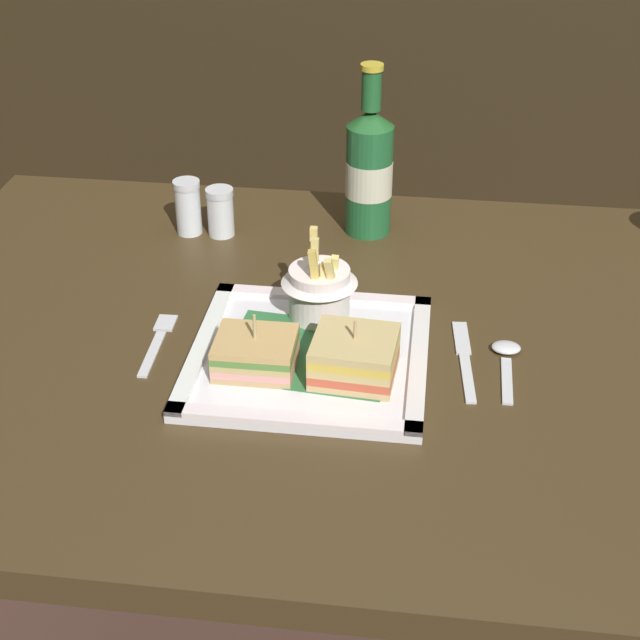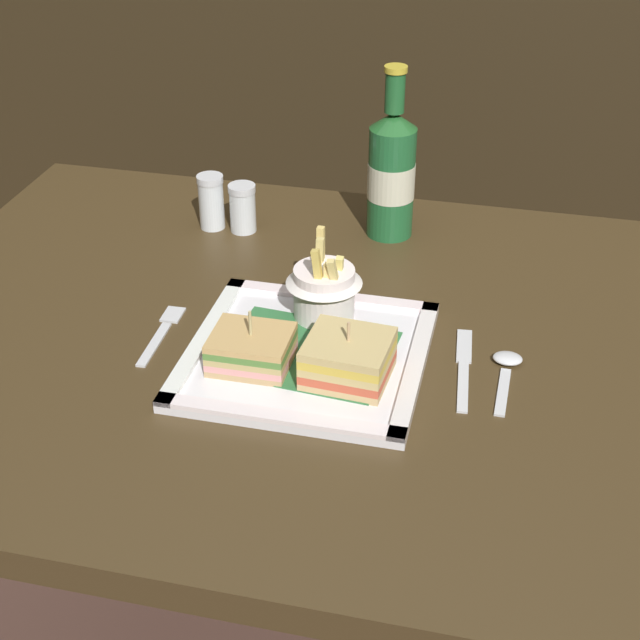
{
  "view_description": "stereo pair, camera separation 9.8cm",
  "coord_description": "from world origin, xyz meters",
  "px_view_note": "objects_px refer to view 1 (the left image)",
  "views": [
    {
      "loc": [
        0.11,
        -0.97,
        1.38
      ],
      "look_at": [
        -0.01,
        -0.03,
        0.78
      ],
      "focal_mm": 53.22,
      "sensor_mm": 36.0,
      "label": 1
    },
    {
      "loc": [
        0.21,
        -0.96,
        1.38
      ],
      "look_at": [
        -0.01,
        -0.03,
        0.78
      ],
      "focal_mm": 53.22,
      "sensor_mm": 36.0,
      "label": 2
    }
  ],
  "objects_px": {
    "sandwich_half_left": "(256,353)",
    "pepper_shaker": "(221,215)",
    "beer_bottle": "(369,170)",
    "fries_cup": "(319,284)",
    "salt_shaker": "(188,210)",
    "square_plate": "(309,356)",
    "spoon": "(506,355)",
    "dining_table": "(330,433)",
    "sandwich_half_right": "(354,357)",
    "fork": "(158,341)",
    "knife": "(464,356)"
  },
  "relations": [
    {
      "from": "sandwich_half_left",
      "to": "spoon",
      "type": "bearing_deg",
      "value": 13.67
    },
    {
      "from": "pepper_shaker",
      "to": "beer_bottle",
      "type": "bearing_deg",
      "value": 10.89
    },
    {
      "from": "beer_bottle",
      "to": "fries_cup",
      "type": "bearing_deg",
      "value": -98.05
    },
    {
      "from": "dining_table",
      "to": "fork",
      "type": "distance_m",
      "value": 0.26
    },
    {
      "from": "fries_cup",
      "to": "spoon",
      "type": "distance_m",
      "value": 0.24
    },
    {
      "from": "dining_table",
      "to": "beer_bottle",
      "type": "height_order",
      "value": "beer_bottle"
    },
    {
      "from": "sandwich_half_right",
      "to": "pepper_shaker",
      "type": "height_order",
      "value": "sandwich_half_right"
    },
    {
      "from": "sandwich_half_left",
      "to": "knife",
      "type": "height_order",
      "value": "sandwich_half_left"
    },
    {
      "from": "sandwich_half_left",
      "to": "pepper_shaker",
      "type": "relative_size",
      "value": 1.26
    },
    {
      "from": "sandwich_half_right",
      "to": "square_plate",
      "type": "bearing_deg",
      "value": 147.13
    },
    {
      "from": "spoon",
      "to": "pepper_shaker",
      "type": "xyz_separation_m",
      "value": [
        -0.41,
        0.27,
        0.03
      ]
    },
    {
      "from": "sandwich_half_left",
      "to": "beer_bottle",
      "type": "height_order",
      "value": "beer_bottle"
    },
    {
      "from": "square_plate",
      "to": "spoon",
      "type": "distance_m",
      "value": 0.23
    },
    {
      "from": "sandwich_half_left",
      "to": "pepper_shaker",
      "type": "bearing_deg",
      "value": 108.8
    },
    {
      "from": "fork",
      "to": "fries_cup",
      "type": "bearing_deg",
      "value": 20.13
    },
    {
      "from": "sandwich_half_left",
      "to": "fries_cup",
      "type": "xyz_separation_m",
      "value": [
        0.06,
        0.12,
        0.03
      ]
    },
    {
      "from": "square_plate",
      "to": "fries_cup",
      "type": "distance_m",
      "value": 0.1
    },
    {
      "from": "pepper_shaker",
      "to": "salt_shaker",
      "type": "bearing_deg",
      "value": -180.0
    },
    {
      "from": "dining_table",
      "to": "spoon",
      "type": "bearing_deg",
      "value": -6.08
    },
    {
      "from": "sandwich_half_left",
      "to": "fork",
      "type": "xyz_separation_m",
      "value": [
        -0.13,
        0.05,
        -0.03
      ]
    },
    {
      "from": "fork",
      "to": "pepper_shaker",
      "type": "xyz_separation_m",
      "value": [
        0.02,
        0.29,
        0.03
      ]
    },
    {
      "from": "spoon",
      "to": "sandwich_half_left",
      "type": "bearing_deg",
      "value": -166.33
    },
    {
      "from": "square_plate",
      "to": "fries_cup",
      "type": "xyz_separation_m",
      "value": [
        0.0,
        0.08,
        0.05
      ]
    },
    {
      "from": "square_plate",
      "to": "fries_cup",
      "type": "relative_size",
      "value": 2.51
    },
    {
      "from": "dining_table",
      "to": "salt_shaker",
      "type": "height_order",
      "value": "salt_shaker"
    },
    {
      "from": "dining_table",
      "to": "square_plate",
      "type": "distance_m",
      "value": 0.17
    },
    {
      "from": "beer_bottle",
      "to": "square_plate",
      "type": "bearing_deg",
      "value": -96.3
    },
    {
      "from": "fork",
      "to": "salt_shaker",
      "type": "bearing_deg",
      "value": 96.37
    },
    {
      "from": "dining_table",
      "to": "sandwich_half_right",
      "type": "height_order",
      "value": "sandwich_half_right"
    },
    {
      "from": "sandwich_half_left",
      "to": "fries_cup",
      "type": "height_order",
      "value": "fries_cup"
    },
    {
      "from": "sandwich_half_left",
      "to": "square_plate",
      "type": "bearing_deg",
      "value": 32.87
    },
    {
      "from": "fork",
      "to": "salt_shaker",
      "type": "xyz_separation_m",
      "value": [
        -0.03,
        0.29,
        0.03
      ]
    },
    {
      "from": "sandwich_half_right",
      "to": "beer_bottle",
      "type": "bearing_deg",
      "value": 92.73
    },
    {
      "from": "sandwich_half_left",
      "to": "fries_cup",
      "type": "bearing_deg",
      "value": 64.38
    },
    {
      "from": "salt_shaker",
      "to": "pepper_shaker",
      "type": "bearing_deg",
      "value": 0.0
    },
    {
      "from": "fries_cup",
      "to": "beer_bottle",
      "type": "bearing_deg",
      "value": 81.95
    },
    {
      "from": "square_plate",
      "to": "dining_table",
      "type": "bearing_deg",
      "value": 72.17
    },
    {
      "from": "square_plate",
      "to": "beer_bottle",
      "type": "bearing_deg",
      "value": 83.7
    },
    {
      "from": "square_plate",
      "to": "spoon",
      "type": "height_order",
      "value": "square_plate"
    },
    {
      "from": "beer_bottle",
      "to": "fork",
      "type": "relative_size",
      "value": 1.92
    },
    {
      "from": "sandwich_half_right",
      "to": "fork",
      "type": "bearing_deg",
      "value": 168.32
    },
    {
      "from": "sandwich_half_right",
      "to": "beer_bottle",
      "type": "xyz_separation_m",
      "value": [
        -0.02,
        0.39,
        0.06
      ]
    },
    {
      "from": "dining_table",
      "to": "salt_shaker",
      "type": "relative_size",
      "value": 14.1
    },
    {
      "from": "fork",
      "to": "spoon",
      "type": "xyz_separation_m",
      "value": [
        0.42,
        0.02,
        0.0
      ]
    },
    {
      "from": "knife",
      "to": "salt_shaker",
      "type": "relative_size",
      "value": 2.02
    },
    {
      "from": "square_plate",
      "to": "beer_bottle",
      "type": "height_order",
      "value": "beer_bottle"
    },
    {
      "from": "sandwich_half_right",
      "to": "knife",
      "type": "height_order",
      "value": "sandwich_half_right"
    },
    {
      "from": "square_plate",
      "to": "sandwich_half_left",
      "type": "relative_size",
      "value": 3.02
    },
    {
      "from": "salt_shaker",
      "to": "pepper_shaker",
      "type": "distance_m",
      "value": 0.05
    },
    {
      "from": "beer_bottle",
      "to": "spoon",
      "type": "distance_m",
      "value": 0.38
    }
  ]
}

